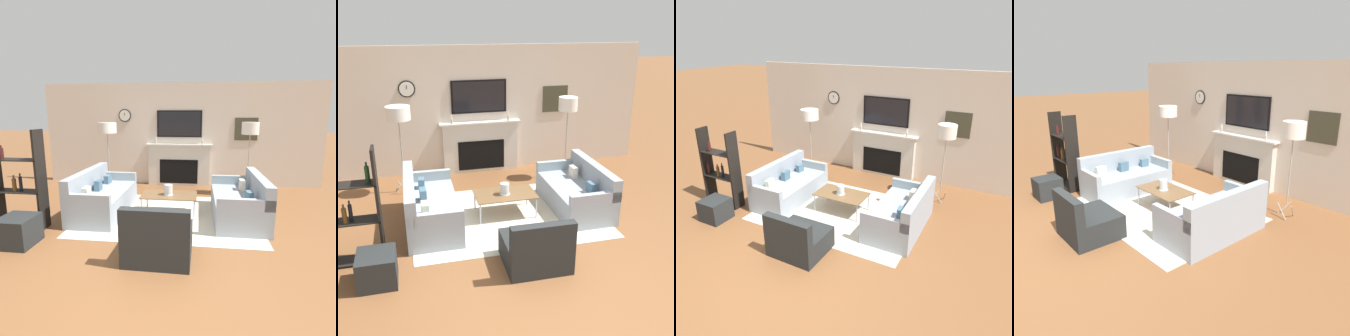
{
  "view_description": "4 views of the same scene",
  "coord_description": "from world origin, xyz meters",
  "views": [
    {
      "loc": [
        0.54,
        -2.63,
        1.84
      ],
      "look_at": [
        -0.1,
        2.71,
        0.77
      ],
      "focal_mm": 28.0,
      "sensor_mm": 36.0,
      "label": 1
    },
    {
      "loc": [
        -1.49,
        -3.85,
        3.15
      ],
      "look_at": [
        0.06,
        2.27,
        0.78
      ],
      "focal_mm": 42.0,
      "sensor_mm": 36.0,
      "label": 2
    },
    {
      "loc": [
        2.84,
        -3.18,
        3.36
      ],
      "look_at": [
        -0.07,
        2.31,
        0.86
      ],
      "focal_mm": 35.0,
      "sensor_mm": 36.0,
      "label": 3
    },
    {
      "loc": [
        4.5,
        -1.42,
        2.54
      ],
      "look_at": [
        0.14,
        2.37,
        0.78
      ],
      "focal_mm": 35.0,
      "sensor_mm": 36.0,
      "label": 4
    }
  ],
  "objects": [
    {
      "name": "ground_plane",
      "position": [
        0.0,
        0.0,
        0.0
      ],
      "size": [
        60.0,
        60.0,
        0.0
      ],
      "primitive_type": "plane",
      "color": "brown"
    },
    {
      "name": "fireplace_wall",
      "position": [
        0.0,
        4.4,
        1.22
      ],
      "size": [
        7.42,
        0.28,
        2.7
      ],
      "color": "beige",
      "rests_on": "ground_plane"
    },
    {
      "name": "area_rug",
      "position": [
        0.0,
        2.03,
        0.01
      ],
      "size": [
        3.2,
        2.37,
        0.01
      ],
      "color": "beige",
      "rests_on": "ground_plane"
    },
    {
      "name": "couch_left",
      "position": [
        -1.3,
        2.03,
        0.29
      ],
      "size": [
        0.82,
        1.8,
        0.83
      ],
      "color": "#8D98A4",
      "rests_on": "ground_plane"
    },
    {
      "name": "couch_right",
      "position": [
        1.29,
        2.03,
        0.29
      ],
      "size": [
        0.87,
        1.69,
        0.81
      ],
      "color": "#8D98A4",
      "rests_on": "ground_plane"
    },
    {
      "name": "armchair",
      "position": [
        0.03,
        0.51,
        0.25
      ],
      "size": [
        0.87,
        0.8,
        0.77
      ],
      "color": "#232627",
      "rests_on": "ground_plane"
    },
    {
      "name": "coffee_table",
      "position": [
        -0.01,
        2.08,
        0.37
      ],
      "size": [
        1.04,
        0.62,
        0.39
      ],
      "color": "brown",
      "rests_on": "ground_plane"
    },
    {
      "name": "hurricane_candle",
      "position": [
        -0.02,
        2.05,
        0.48
      ],
      "size": [
        0.18,
        0.18,
        0.2
      ],
      "color": "silver",
      "rests_on": "coffee_table"
    },
    {
      "name": "floor_lamp_left",
      "position": [
        -1.67,
        3.5,
        1.55
      ],
      "size": [
        0.45,
        0.45,
        1.7
      ],
      "color": "#9E998E",
      "rests_on": "ground_plane"
    },
    {
      "name": "floor_lamp_right",
      "position": [
        1.67,
        3.5,
        1.55
      ],
      "size": [
        0.38,
        0.38,
        1.72
      ],
      "color": "#9E998E",
      "rests_on": "ground_plane"
    },
    {
      "name": "shelf_unit",
      "position": [
        -2.38,
        1.19,
        0.76
      ],
      "size": [
        0.84,
        0.28,
        1.64
      ],
      "color": "black",
      "rests_on": "ground_plane"
    },
    {
      "name": "ottoman",
      "position": [
        -2.04,
        0.63,
        0.21
      ],
      "size": [
        0.48,
        0.48,
        0.42
      ],
      "color": "#232627",
      "rests_on": "ground_plane"
    }
  ]
}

